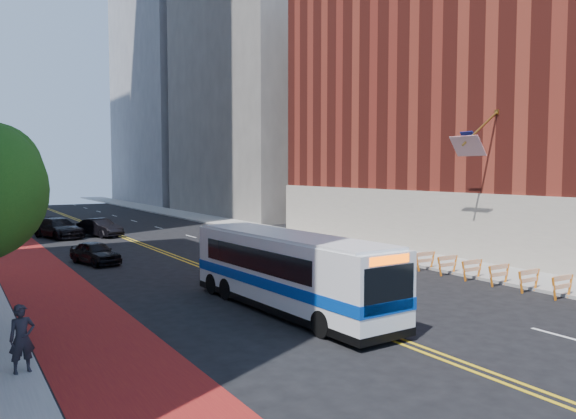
% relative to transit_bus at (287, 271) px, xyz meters
% --- Properties ---
extents(ground, '(160.00, 160.00, 0.00)m').
position_rel_transit_bus_xyz_m(ground, '(1.01, -5.47, -1.53)').
color(ground, black).
rests_on(ground, ground).
extents(sidewalk_right, '(4.00, 140.00, 0.15)m').
position_rel_transit_bus_xyz_m(sidewalk_right, '(13.01, 24.53, -1.45)').
color(sidewalk_right, gray).
rests_on(sidewalk_right, ground).
extents(bus_lane_paint, '(3.60, 140.00, 0.01)m').
position_rel_transit_bus_xyz_m(bus_lane_paint, '(-7.09, 24.53, -1.53)').
color(bus_lane_paint, maroon).
rests_on(bus_lane_paint, ground).
extents(center_line_inner, '(0.14, 140.00, 0.01)m').
position_rel_transit_bus_xyz_m(center_line_inner, '(0.83, 24.53, -1.53)').
color(center_line_inner, gold).
rests_on(center_line_inner, ground).
extents(center_line_outer, '(0.14, 140.00, 0.01)m').
position_rel_transit_bus_xyz_m(center_line_outer, '(1.19, 24.53, -1.53)').
color(center_line_outer, gold).
rests_on(center_line_outer, ground).
extents(lane_dashes, '(0.14, 98.20, 0.01)m').
position_rel_transit_bus_xyz_m(lane_dashes, '(5.81, 32.53, -1.52)').
color(lane_dashes, silver).
rests_on(lane_dashes, ground).
extents(brick_building, '(18.73, 36.00, 22.00)m').
position_rel_transit_bus_xyz_m(brick_building, '(22.94, 6.53, 9.43)').
color(brick_building, maroon).
rests_on(brick_building, ground).
extents(midrise_right_near, '(18.00, 26.00, 40.00)m').
position_rel_transit_bus_xyz_m(midrise_right_near, '(24.01, 42.53, 18.47)').
color(midrise_right_near, slate).
rests_on(midrise_right_near, ground).
extents(midrise_right_far, '(20.00, 28.00, 55.00)m').
position_rel_transit_bus_xyz_m(midrise_right_far, '(25.01, 72.53, 25.97)').
color(midrise_right_far, gray).
rests_on(midrise_right_far, ground).
extents(construction_barriers, '(1.42, 10.91, 1.00)m').
position_rel_transit_bus_xyz_m(construction_barriers, '(10.61, -2.05, -0.85)').
color(construction_barriers, orange).
rests_on(construction_barriers, ground).
extents(transit_bus, '(2.88, 10.77, 2.93)m').
position_rel_transit_bus_xyz_m(transit_bus, '(0.00, 0.00, 0.00)').
color(transit_bus, silver).
rests_on(transit_bus, ground).
extents(car_a, '(2.50, 4.11, 1.31)m').
position_rel_transit_bus_xyz_m(car_a, '(-3.82, 14.67, -0.88)').
color(car_a, black).
rests_on(car_a, ground).
extents(car_b, '(3.04, 4.64, 1.45)m').
position_rel_transit_bus_xyz_m(car_b, '(-0.49, 28.15, -0.81)').
color(car_b, black).
rests_on(car_b, ground).
extents(car_c, '(3.64, 5.79, 1.56)m').
position_rel_transit_bus_xyz_m(car_c, '(-3.49, 28.98, -0.75)').
color(car_c, black).
rests_on(car_c, ground).
extents(pedestrian, '(0.70, 0.52, 1.76)m').
position_rel_transit_bus_xyz_m(pedestrian, '(-9.39, -2.43, -0.50)').
color(pedestrian, black).
rests_on(pedestrian, sidewalk_left).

